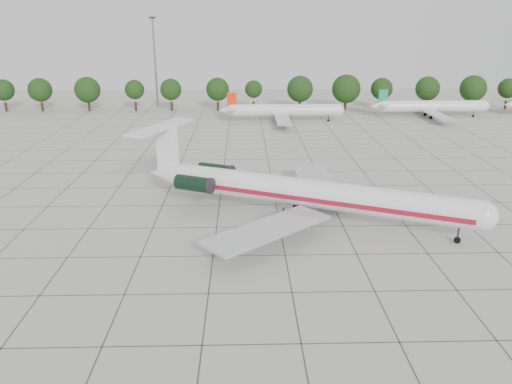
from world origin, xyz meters
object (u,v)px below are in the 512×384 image
(bg_airliner_c, at_px, (284,110))
(bg_airliner_d, at_px, (432,106))
(floodlight_mast, at_px, (155,57))
(ground_crew, at_px, (463,215))
(main_airliner, at_px, (296,191))

(bg_airliner_c, bearing_deg, bg_airliner_d, 7.19)
(floodlight_mast, bearing_deg, ground_crew, -59.38)
(main_airliner, xyz_separation_m, ground_crew, (21.53, -1.55, -2.91))
(floodlight_mast, bearing_deg, bg_airliner_d, -14.14)
(ground_crew, relative_size, floodlight_mast, 0.07)
(bg_airliner_d, distance_m, floodlight_mast, 78.73)
(main_airliner, xyz_separation_m, bg_airliner_c, (3.66, 65.20, -0.92))
(main_airliner, bearing_deg, bg_airliner_c, 110.86)
(bg_airliner_d, bearing_deg, ground_crew, -106.91)
(main_airliner, distance_m, floodlight_mast, 95.45)
(ground_crew, bearing_deg, bg_airliner_d, -149.46)
(ground_crew, xyz_separation_m, bg_airliner_d, (21.81, 71.75, 1.99))
(bg_airliner_c, distance_m, floodlight_mast, 44.65)
(ground_crew, distance_m, floodlight_mast, 106.34)
(floodlight_mast, bearing_deg, main_airliner, -70.16)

